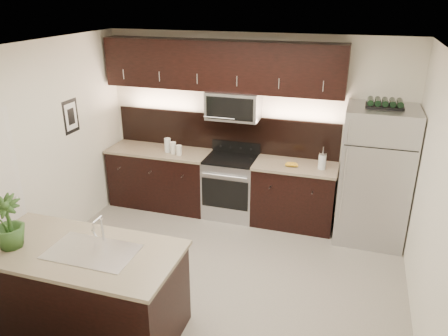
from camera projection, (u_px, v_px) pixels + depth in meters
The scene contains 12 objects.
ground at pixel (211, 280), 5.25m from camera, with size 4.50×4.50×0.00m, color gray.
room_walls at pixel (198, 147), 4.60m from camera, with size 4.52×4.02×2.71m.
counter_run at pixel (218, 185), 6.69m from camera, with size 3.51×0.65×0.94m.
upper_fixtures at pixel (222, 74), 6.18m from camera, with size 3.49×0.40×1.66m.
island at pixel (84, 290), 4.34m from camera, with size 1.96×0.96×0.94m.
sink_faucet at pixel (92, 250), 4.12m from camera, with size 0.84×0.50×0.28m.
refrigerator at pixel (375, 175), 5.84m from camera, with size 0.90×0.81×1.87m, color #B2B2B7.
wine_rack at pixel (385, 103), 5.47m from camera, with size 0.46×0.29×0.11m.
plant at pixel (8, 222), 4.11m from camera, with size 0.29×0.29×0.53m, color #2D5120.
canisters at pixel (172, 147), 6.60m from camera, with size 0.31×0.17×0.21m.
french_press at pixel (322, 161), 6.00m from camera, with size 0.11×0.11×0.32m.
bananas at pixel (288, 164), 6.13m from camera, with size 0.19×0.15×0.06m, color gold.
Camera 1 is at (1.45, -4.10, 3.23)m, focal length 35.00 mm.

